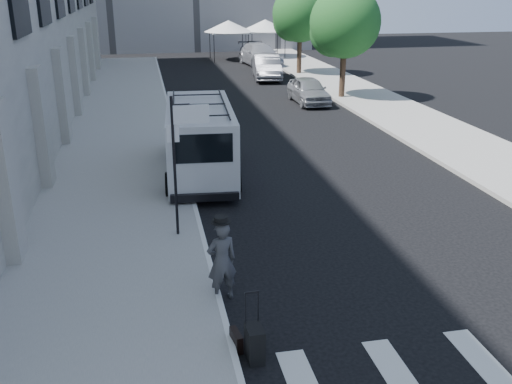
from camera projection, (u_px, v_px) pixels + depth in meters
name	position (u px, v px, depth m)	size (l,w,h in m)	color
ground	(313.00, 292.00, 12.00)	(120.00, 120.00, 0.00)	black
sidewalk_left	(122.00, 124.00, 25.92)	(4.50, 48.00, 0.15)	gray
sidewalk_right	(365.00, 97.00, 32.02)	(4.00, 56.00, 0.15)	gray
sign_pole	(183.00, 137.00, 13.59)	(1.03, 0.07, 3.50)	black
tree_near	(342.00, 25.00, 30.54)	(3.80, 3.83, 6.03)	black
tree_far	(298.00, 16.00, 38.82)	(3.80, 3.83, 6.03)	black
tent_left	(228.00, 26.00, 46.76)	(4.00, 4.00, 3.20)	black
tent_right	(265.00, 26.00, 47.80)	(4.00, 4.00, 3.20)	black
businessman	(222.00, 261.00, 11.46)	(0.62, 0.41, 1.71)	#3D3D3F
briefcase	(236.00, 340.00, 10.10)	(0.12, 0.44, 0.34)	black
suitcase	(255.00, 343.00, 9.75)	(0.30, 0.45, 1.23)	black
cargo_van	(200.00, 139.00, 18.91)	(2.57, 6.46, 2.38)	silver
parked_car_a	(309.00, 90.00, 30.48)	(1.63, 4.06, 1.38)	gray
parked_car_b	(267.00, 67.00, 38.03)	(1.69, 4.84, 1.60)	#56575D
parked_car_c	(260.00, 55.00, 44.28)	(2.34, 5.76, 1.67)	#A4A6AC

